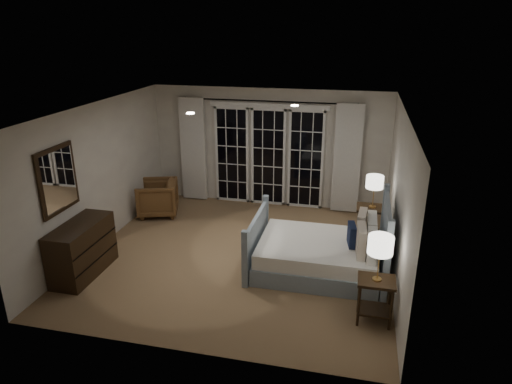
% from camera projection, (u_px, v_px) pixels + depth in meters
% --- Properties ---
extents(floor, '(5.00, 5.00, 0.00)m').
position_uv_depth(floor, '(239.00, 255.00, 7.81)').
color(floor, '#845F47').
rests_on(floor, ground).
extents(ceiling, '(5.00, 5.00, 0.00)m').
position_uv_depth(ceiling, '(237.00, 109.00, 6.94)').
color(ceiling, silver).
rests_on(ceiling, wall_back).
extents(wall_left, '(0.02, 5.00, 2.50)m').
position_uv_depth(wall_left, '(99.00, 176.00, 7.90)').
color(wall_left, silver).
rests_on(wall_left, floor).
extents(wall_right, '(0.02, 5.00, 2.50)m').
position_uv_depth(wall_right, '(399.00, 199.00, 6.85)').
color(wall_right, silver).
rests_on(wall_right, floor).
extents(wall_back, '(5.00, 0.02, 2.50)m').
position_uv_depth(wall_back, '(269.00, 148.00, 9.66)').
color(wall_back, silver).
rests_on(wall_back, floor).
extents(wall_front, '(5.00, 0.02, 2.50)m').
position_uv_depth(wall_front, '(180.00, 260.00, 5.09)').
color(wall_front, silver).
rests_on(wall_front, floor).
extents(french_doors, '(2.50, 0.04, 2.20)m').
position_uv_depth(french_doors, '(268.00, 156.00, 9.67)').
color(french_doors, black).
rests_on(french_doors, wall_back).
extents(curtain_rod, '(3.50, 0.03, 0.03)m').
position_uv_depth(curtain_rod, '(268.00, 101.00, 9.22)').
color(curtain_rod, black).
rests_on(curtain_rod, wall_back).
extents(curtain_left, '(0.55, 0.10, 2.25)m').
position_uv_depth(curtain_left, '(193.00, 149.00, 9.93)').
color(curtain_left, silver).
rests_on(curtain_left, curtain_rod).
extents(curtain_right, '(0.55, 0.10, 2.25)m').
position_uv_depth(curtain_right, '(347.00, 159.00, 9.23)').
color(curtain_right, silver).
rests_on(curtain_right, curtain_rod).
extents(downlight_a, '(0.12, 0.12, 0.01)m').
position_uv_depth(downlight_a, '(295.00, 106.00, 7.32)').
color(downlight_a, white).
rests_on(downlight_a, ceiling).
extents(downlight_b, '(0.12, 0.12, 0.01)m').
position_uv_depth(downlight_b, '(190.00, 113.00, 6.70)').
color(downlight_b, white).
rests_on(downlight_b, ceiling).
extents(bed, '(2.07, 1.47, 1.20)m').
position_uv_depth(bed, '(322.00, 253.00, 7.23)').
color(bed, '#82929E').
rests_on(bed, floor).
extents(nightstand_left, '(0.48, 0.38, 0.63)m').
position_uv_depth(nightstand_left, '(375.00, 294.00, 5.96)').
color(nightstand_left, black).
rests_on(nightstand_left, floor).
extents(nightstand_right, '(0.54, 0.43, 0.70)m').
position_uv_depth(nightstand_right, '(371.00, 219.00, 8.09)').
color(nightstand_right, black).
rests_on(nightstand_right, floor).
extents(lamp_left, '(0.32, 0.32, 0.62)m').
position_uv_depth(lamp_left, '(381.00, 245.00, 5.71)').
color(lamp_left, tan).
rests_on(lamp_left, nightstand_left).
extents(lamp_right, '(0.30, 0.30, 0.58)m').
position_uv_depth(lamp_right, '(375.00, 182.00, 7.85)').
color(lamp_right, tan).
rests_on(lamp_right, nightstand_right).
extents(armchair, '(0.99, 0.97, 0.72)m').
position_uv_depth(armchair, '(157.00, 198.00, 9.37)').
color(armchair, brown).
rests_on(armchair, floor).
extents(dresser, '(0.51, 1.20, 0.85)m').
position_uv_depth(dresser, '(82.00, 249.00, 7.10)').
color(dresser, black).
rests_on(dresser, floor).
extents(mirror, '(0.05, 0.85, 1.00)m').
position_uv_depth(mirror, '(58.00, 180.00, 6.76)').
color(mirror, black).
rests_on(mirror, wall_left).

